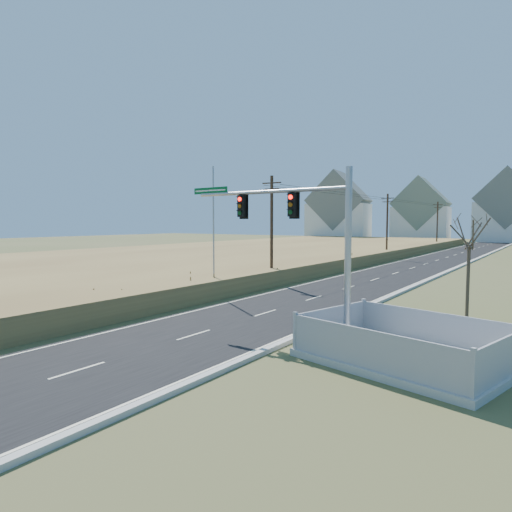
{
  "coord_description": "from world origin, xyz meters",
  "views": [
    {
      "loc": [
        13.77,
        -17.34,
        5.22
      ],
      "look_at": [
        0.4,
        2.45,
        3.4
      ],
      "focal_mm": 32.0,
      "sensor_mm": 36.0,
      "label": 1
    }
  ],
  "objects_px": {
    "traffic_signal_mast": "(309,237)",
    "open_sign": "(370,354)",
    "flagpole": "(214,244)",
    "bare_tree": "(470,230)",
    "fence_enclosure": "(405,355)"
  },
  "relations": [
    {
      "from": "traffic_signal_mast",
      "to": "open_sign",
      "type": "bearing_deg",
      "value": -19.5
    },
    {
      "from": "flagpole",
      "to": "bare_tree",
      "type": "distance_m",
      "value": 16.35
    },
    {
      "from": "open_sign",
      "to": "bare_tree",
      "type": "height_order",
      "value": "bare_tree"
    },
    {
      "from": "open_sign",
      "to": "flagpole",
      "type": "height_order",
      "value": "flagpole"
    },
    {
      "from": "traffic_signal_mast",
      "to": "bare_tree",
      "type": "relative_size",
      "value": 1.57
    },
    {
      "from": "open_sign",
      "to": "fence_enclosure",
      "type": "bearing_deg",
      "value": 26.52
    },
    {
      "from": "fence_enclosure",
      "to": "bare_tree",
      "type": "xyz_separation_m",
      "value": [
        0.6,
        9.23,
        4.46
      ]
    },
    {
      "from": "fence_enclosure",
      "to": "open_sign",
      "type": "height_order",
      "value": "fence_enclosure"
    },
    {
      "from": "fence_enclosure",
      "to": "flagpole",
      "type": "xyz_separation_m",
      "value": [
        -15.68,
        8.13,
        3.3
      ]
    },
    {
      "from": "open_sign",
      "to": "bare_tree",
      "type": "relative_size",
      "value": 0.1
    },
    {
      "from": "fence_enclosure",
      "to": "flagpole",
      "type": "height_order",
      "value": "flagpole"
    },
    {
      "from": "fence_enclosure",
      "to": "bare_tree",
      "type": "height_order",
      "value": "bare_tree"
    },
    {
      "from": "traffic_signal_mast",
      "to": "bare_tree",
      "type": "height_order",
      "value": "traffic_signal_mast"
    },
    {
      "from": "flagpole",
      "to": "open_sign",
      "type": "bearing_deg",
      "value": -30.82
    },
    {
      "from": "traffic_signal_mast",
      "to": "fence_enclosure",
      "type": "relative_size",
      "value": 1.16
    }
  ]
}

